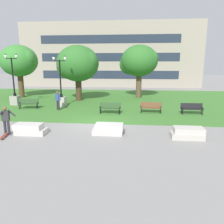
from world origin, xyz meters
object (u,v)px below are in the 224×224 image
Objects in this scene: concrete_block_right at (188,133)px; park_bench_near_left at (151,107)px; park_bench_far_left at (192,108)px; skateboard at (4,136)px; concrete_block_left at (108,129)px; park_bench_far_right at (110,107)px; lamp_post_right at (61,96)px; person_bystander_near_lawn at (58,99)px; park_bench_near_right at (29,103)px; person_skateboarder at (6,119)px; lamp_post_left at (15,95)px; concrete_block_center at (30,129)px.

concrete_block_right is 0.98× the size of park_bench_near_left.
park_bench_far_left is (3.37, -0.18, 0.00)m from park_bench_near_left.
park_bench_far_left is (1.78, 6.20, 0.23)m from concrete_block_right.
concrete_block_right reaches higher than skateboard.
concrete_block_left is at bearing 11.93° from skateboard.
park_bench_far_left is at bearing 3.40° from park_bench_far_right.
park_bench_near_left reaches higher than skateboard.
skateboard is 14.17m from park_bench_far_left.
person_bystander_near_lawn is at bearing -81.40° from lamp_post_right.
park_bench_near_right is at bearing 176.30° from park_bench_near_left.
person_skateboarder is at bearing -173.23° from concrete_block_left.
person_skateboarder is 10.25m from lamp_post_left.
person_skateboarder is 7.14m from person_bystander_near_lawn.
concrete_block_center is 8.71m from lamp_post_right.
concrete_block_center is at bearing -84.09° from lamp_post_right.
park_bench_far_right is (-6.82, -0.40, 0.00)m from park_bench_far_left.
concrete_block_right is at bearing 4.99° from skateboard.
park_bench_far_left is (6.34, 5.86, 0.23)m from concrete_block_left.
park_bench_near_left is (8.89, 7.29, 0.45)m from skateboard.
concrete_block_left is 8.64m from park_bench_far_left.
park_bench_far_left reaches higher than skateboard.
concrete_block_left and concrete_block_right have the same top height.
park_bench_near_left is 11.28m from park_bench_near_right.
concrete_block_center is at bearing -84.80° from person_bystander_near_lawn.
skateboard is at bearing -91.97° from lamp_post_right.
concrete_block_left is at bearing -137.25° from park_bench_far_left.
park_bench_far_right is at bearing 50.97° from skateboard.
skateboard is at bearing -64.51° from lamp_post_left.
person_skateboarder is 7.83m from park_bench_near_right.
park_bench_near_right is 1.01× the size of park_bench_far_right.
concrete_block_right is at bearing 2.05° from person_skateboarder.
lamp_post_right is at bearing 124.36° from concrete_block_left.
park_bench_near_left is 13.75m from lamp_post_left.
park_bench_far_right is (-0.48, 5.46, 0.23)m from concrete_block_left.
park_bench_far_right reaches higher than skateboard.
concrete_block_center is at bearing -139.72° from park_bench_near_left.
concrete_block_right is 6.57m from park_bench_near_left.
park_bench_far_left is (11.04, 6.32, 0.23)m from concrete_block_center.
concrete_block_left is 0.99× the size of park_bench_far_right.
park_bench_far_left is at bearing 42.75° from concrete_block_left.
concrete_block_left is at bearing -85.02° from park_bench_far_right.
park_bench_far_left is (12.25, 7.11, 0.45)m from skateboard.
lamp_post_left is at bearing 158.27° from person_bystander_near_lawn.
lamp_post_left is at bearing 149.75° from concrete_block_right.
park_bench_near_right is 7.92m from park_bench_far_right.
concrete_block_left is 13.55m from lamp_post_left.
park_bench_near_right is 1.02× the size of park_bench_far_left.
park_bench_far_right is at bearing 94.98° from concrete_block_left.
skateboard is at bearing -94.44° from person_bystander_near_lawn.
person_skateboarder is at bearing -92.66° from lamp_post_right.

